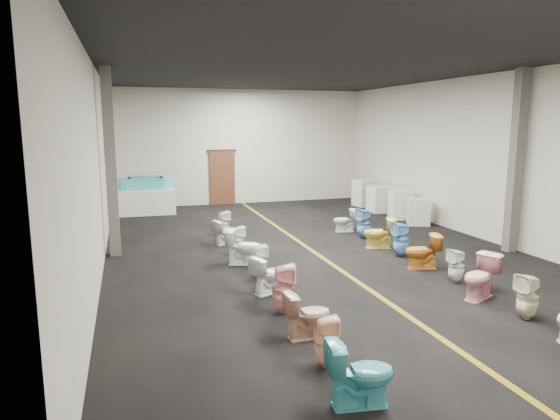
# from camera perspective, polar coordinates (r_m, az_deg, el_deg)

# --- Properties ---
(floor) EXTENTS (16.00, 16.00, 0.00)m
(floor) POSITION_cam_1_polar(r_m,az_deg,el_deg) (12.72, 3.66, -4.65)
(floor) COLOR black
(floor) RESTS_ON ground
(ceiling) EXTENTS (16.00, 16.00, 0.00)m
(ceiling) POSITION_cam_1_polar(r_m,az_deg,el_deg) (12.38, 3.89, 15.95)
(ceiling) COLOR black
(ceiling) RESTS_ON ground
(wall_back) EXTENTS (10.00, 0.00, 10.00)m
(wall_back) POSITION_cam_1_polar(r_m,az_deg,el_deg) (20.01, -4.45, 7.18)
(wall_back) COLOR beige
(wall_back) RESTS_ON ground
(wall_left) EXTENTS (0.00, 16.00, 16.00)m
(wall_left) POSITION_cam_1_polar(r_m,az_deg,el_deg) (11.56, -20.16, 4.63)
(wall_left) COLOR beige
(wall_left) RESTS_ON ground
(wall_right) EXTENTS (0.00, 16.00, 16.00)m
(wall_right) POSITION_cam_1_polar(r_m,az_deg,el_deg) (14.87, 22.18, 5.55)
(wall_right) COLOR beige
(wall_right) RESTS_ON ground
(aisle_stripe) EXTENTS (0.12, 15.60, 0.01)m
(aisle_stripe) POSITION_cam_1_polar(r_m,az_deg,el_deg) (12.72, 3.66, -4.64)
(aisle_stripe) COLOR #7C6412
(aisle_stripe) RESTS_ON floor
(back_door) EXTENTS (1.00, 0.10, 2.10)m
(back_door) POSITION_cam_1_polar(r_m,az_deg,el_deg) (19.89, -6.62, 3.66)
(back_door) COLOR #562D19
(back_door) RESTS_ON floor
(door_frame) EXTENTS (1.15, 0.08, 0.10)m
(door_frame) POSITION_cam_1_polar(r_m,az_deg,el_deg) (19.81, -6.68, 6.74)
(door_frame) COLOR #331C11
(door_frame) RESTS_ON back_door
(column_left) EXTENTS (0.25, 0.25, 4.50)m
(column_left) POSITION_cam_1_polar(r_m,az_deg,el_deg) (12.55, -18.79, 5.08)
(column_left) COLOR #59544C
(column_left) RESTS_ON floor
(column_right) EXTENTS (0.25, 0.25, 4.50)m
(column_right) POSITION_cam_1_polar(r_m,az_deg,el_deg) (13.57, 25.35, 4.98)
(column_right) COLOR #59544C
(column_right) RESTS_ON floor
(display_table) EXTENTS (2.01, 1.04, 0.88)m
(display_table) POSITION_cam_1_polar(r_m,az_deg,el_deg) (18.34, -15.02, 0.94)
(display_table) COLOR white
(display_table) RESTS_ON floor
(bathtub) EXTENTS (1.86, 0.76, 0.55)m
(bathtub) POSITION_cam_1_polar(r_m,az_deg,el_deg) (18.26, -15.11, 2.89)
(bathtub) COLOR #43C2B6
(bathtub) RESTS_ON display_table
(appliance_crate_a) EXTENTS (0.86, 0.86, 0.84)m
(appliance_crate_a) POSITION_cam_1_polar(r_m,az_deg,el_deg) (16.42, 15.54, -0.18)
(appliance_crate_a) COLOR silver
(appliance_crate_a) RESTS_ON floor
(appliance_crate_b) EXTENTS (0.84, 0.84, 0.97)m
(appliance_crate_b) POSITION_cam_1_polar(r_m,az_deg,el_deg) (17.30, 13.68, 0.63)
(appliance_crate_b) COLOR silver
(appliance_crate_b) RESTS_ON floor
(appliance_crate_c) EXTENTS (0.87, 0.87, 0.94)m
(appliance_crate_c) POSITION_cam_1_polar(r_m,az_deg,el_deg) (18.52, 11.45, 1.25)
(appliance_crate_c) COLOR silver
(appliance_crate_c) RESTS_ON floor
(appliance_crate_d) EXTENTS (0.80, 0.80, 1.02)m
(appliance_crate_d) POSITION_cam_1_polar(r_m,az_deg,el_deg) (19.69, 9.59, 1.94)
(appliance_crate_d) COLOR silver
(appliance_crate_d) RESTS_ON floor
(toilet_left_0) EXTENTS (0.82, 0.54, 0.78)m
(toilet_left_0) POSITION_cam_1_polar(r_m,az_deg,el_deg) (6.02, 9.15, -17.96)
(toilet_left_0) COLOR #41AAB4
(toilet_left_0) RESTS_ON floor
(toilet_left_1) EXTENTS (0.36, 0.36, 0.69)m
(toilet_left_1) POSITION_cam_1_polar(r_m,az_deg,el_deg) (6.84, 5.29, -14.75)
(toilet_left_1) COLOR #FFC19B
(toilet_left_1) RESTS_ON floor
(toilet_left_2) EXTENTS (0.72, 0.44, 0.72)m
(toilet_left_2) POSITION_cam_1_polar(r_m,az_deg,el_deg) (7.65, 3.16, -11.85)
(toilet_left_2) COLOR #D6A488
(toilet_left_2) RESTS_ON floor
(toilet_left_3) EXTENTS (0.46, 0.45, 0.85)m
(toilet_left_3) POSITION_cam_1_polar(r_m,az_deg,el_deg) (8.54, 0.37, -9.00)
(toilet_left_3) COLOR #EDA8A7
(toilet_left_3) RESTS_ON floor
(toilet_left_4) EXTENTS (0.81, 0.65, 0.72)m
(toilet_left_4) POSITION_cam_1_polar(r_m,az_deg,el_deg) (9.53, -1.25, -7.37)
(toilet_left_4) COLOR white
(toilet_left_4) RESTS_ON floor
(toilet_left_5) EXTENTS (0.33, 0.32, 0.69)m
(toilet_left_5) POSITION_cam_1_polar(r_m,az_deg,el_deg) (10.49, -2.39, -5.85)
(toilet_left_5) COLOR white
(toilet_left_5) RESTS_ON floor
(toilet_left_6) EXTENTS (0.91, 0.69, 0.82)m
(toilet_left_6) POSITION_cam_1_polar(r_m,az_deg,el_deg) (11.42, -4.21, -4.21)
(toilet_left_6) COLOR white
(toilet_left_6) RESTS_ON floor
(toilet_left_7) EXTENTS (0.35, 0.34, 0.70)m
(toilet_left_7) POSITION_cam_1_polar(r_m,az_deg,el_deg) (12.30, -4.83, -3.48)
(toilet_left_7) COLOR white
(toilet_left_7) RESTS_ON floor
(toilet_left_8) EXTENTS (0.74, 0.58, 0.67)m
(toilet_left_8) POSITION_cam_1_polar(r_m,az_deg,el_deg) (13.36, -6.25, -2.51)
(toilet_left_8) COLOR silver
(toilet_left_8) RESTS_ON floor
(toilet_left_9) EXTENTS (0.42, 0.41, 0.73)m
(toilet_left_9) POSITION_cam_1_polar(r_m,az_deg,el_deg) (14.27, -6.48, -1.59)
(toilet_left_9) COLOR white
(toilet_left_9) RESTS_ON floor
(toilet_right_2) EXTENTS (0.40, 0.39, 0.77)m
(toilet_right_2) POSITION_cam_1_polar(r_m,az_deg,el_deg) (9.25, 26.45, -8.84)
(toilet_right_2) COLOR #F0E2C1
(toilet_right_2) RESTS_ON floor
(toilet_right_3) EXTENTS (0.92, 0.75, 0.82)m
(toilet_right_3) POSITION_cam_1_polar(r_m,az_deg,el_deg) (9.92, 21.94, -7.12)
(toilet_right_3) COLOR pink
(toilet_right_3) RESTS_ON floor
(toilet_right_4) EXTENTS (0.35, 0.35, 0.70)m
(toilet_right_4) POSITION_cam_1_polar(r_m,az_deg,el_deg) (10.73, 19.51, -6.04)
(toilet_right_4) COLOR white
(toilet_right_4) RESTS_ON floor
(toilet_right_5) EXTENTS (0.84, 0.60, 0.77)m
(toilet_right_5) POSITION_cam_1_polar(r_m,az_deg,el_deg) (11.52, 15.95, -4.57)
(toilet_right_5) COLOR orange
(toilet_right_5) RESTS_ON floor
(toilet_right_6) EXTENTS (0.39, 0.38, 0.84)m
(toilet_right_6) POSITION_cam_1_polar(r_m,az_deg,el_deg) (12.42, 13.67, -3.28)
(toilet_right_6) COLOR #73AAE5
(toilet_right_6) RESTS_ON floor
(toilet_right_7) EXTENTS (0.87, 0.66, 0.79)m
(toilet_right_7) POSITION_cam_1_polar(r_m,az_deg,el_deg) (13.11, 11.24, -2.60)
(toilet_right_7) COLOR #ECD055
(toilet_right_7) RESTS_ON floor
(toilet_right_8) EXTENTS (0.46, 0.46, 0.85)m
(toilet_right_8) POSITION_cam_1_polar(r_m,az_deg,el_deg) (14.15, 9.55, -1.51)
(toilet_right_8) COLOR #6DA9DE
(toilet_right_8) RESTS_ON floor
(toilet_right_9) EXTENTS (0.71, 0.47, 0.68)m
(toilet_right_9) POSITION_cam_1_polar(r_m,az_deg,el_deg) (14.94, 7.40, -1.18)
(toilet_right_9) COLOR white
(toilet_right_9) RESTS_ON floor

